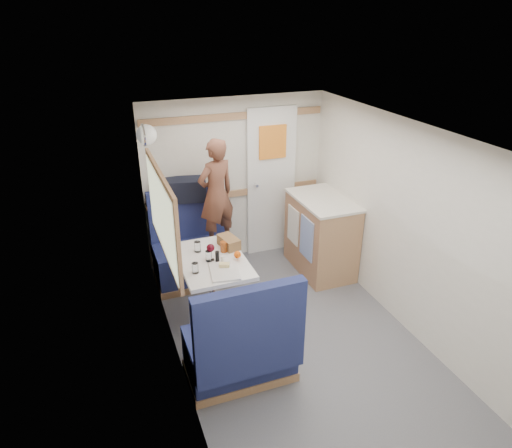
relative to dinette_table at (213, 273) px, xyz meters
name	(u,v)px	position (x,y,z in m)	size (l,w,h in m)	color
floor	(317,370)	(0.65, -1.00, -0.57)	(4.50, 4.50, 0.00)	#515156
ceiling	(334,149)	(0.65, -1.00, 1.43)	(4.50, 4.50, 0.00)	silver
wall_back	(236,181)	(0.65, 1.25, 0.43)	(2.20, 0.02, 2.00)	silver
wall_left	(186,301)	(-0.45, -1.00, 0.43)	(0.02, 4.50, 2.00)	silver
wall_right	(438,249)	(1.75, -1.00, 0.43)	(0.02, 4.50, 2.00)	silver
oak_trim_low	(236,193)	(0.65, 1.23, 0.28)	(2.15, 0.02, 0.08)	#966443
oak_trim_high	(235,116)	(0.65, 1.23, 1.21)	(2.15, 0.02, 0.08)	#966443
side_window	(162,215)	(-0.43, 0.00, 0.68)	(0.04, 1.30, 0.72)	#AFB599
rear_door	(271,180)	(1.10, 1.22, 0.41)	(0.62, 0.12, 1.86)	white
dinette_table	(213,273)	(0.00, 0.00, 0.00)	(0.62, 0.92, 0.72)	white
bench_far	(193,256)	(0.00, 0.86, -0.27)	(0.90, 0.59, 1.05)	navy
bench_near	(242,351)	(0.00, -0.86, -0.27)	(0.90, 0.59, 1.05)	navy
ledge	(185,201)	(0.00, 1.12, 0.31)	(0.90, 0.14, 0.04)	#966443
dome_light	(146,135)	(-0.39, 0.85, 1.18)	(0.20, 0.20, 0.20)	white
galley_counter	(321,234)	(1.47, 0.55, -0.10)	(0.57, 0.92, 0.92)	#966443
person	(216,194)	(0.27, 0.76, 0.50)	(0.45, 0.29, 1.23)	brown
duffel_bag	(183,190)	(-0.02, 1.12, 0.46)	(0.52, 0.25, 0.25)	black
tray	(225,271)	(0.04, -0.28, 0.16)	(0.25, 0.33, 0.02)	silver
orange_fruit	(237,255)	(0.22, -0.10, 0.21)	(0.07, 0.07, 0.07)	#EB520A
cheese_block	(224,265)	(0.06, -0.20, 0.19)	(0.09, 0.06, 0.03)	#EAD187
wine_glass	(211,249)	(-0.01, -0.02, 0.28)	(0.08, 0.08, 0.17)	white
tumbler_left	(195,268)	(-0.21, -0.19, 0.20)	(0.06, 0.06, 0.10)	white
tumbler_mid	(197,247)	(-0.09, 0.19, 0.21)	(0.07, 0.07, 0.11)	white
tumbler_right	(209,256)	(-0.04, -0.03, 0.21)	(0.06, 0.06, 0.10)	white
beer_glass	(224,247)	(0.15, 0.10, 0.21)	(0.07, 0.07, 0.11)	#934215
pepper_grinder	(217,256)	(0.04, -0.06, 0.20)	(0.04, 0.04, 0.10)	black
salt_grinder	(222,260)	(0.07, -0.12, 0.19)	(0.03, 0.03, 0.08)	white
bread_loaf	(229,242)	(0.22, 0.18, 0.21)	(0.14, 0.26, 0.11)	brown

